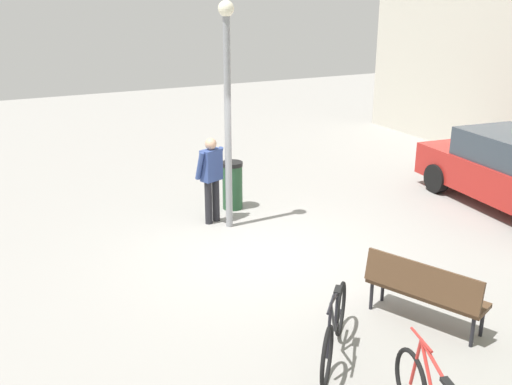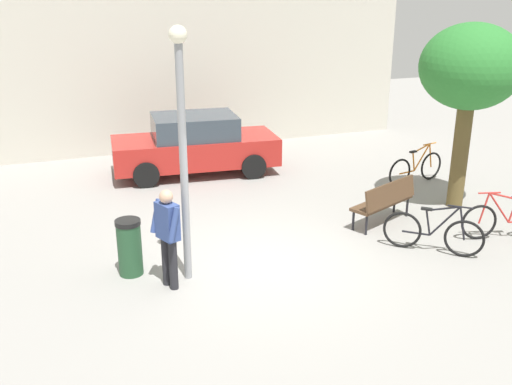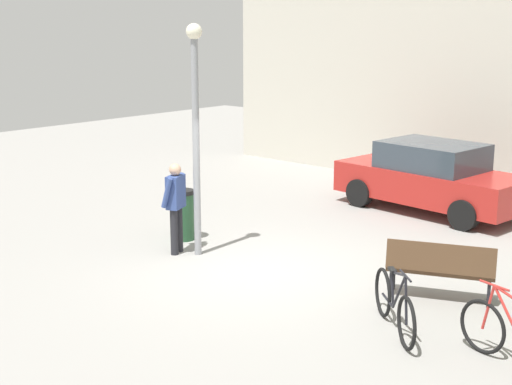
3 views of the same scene
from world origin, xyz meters
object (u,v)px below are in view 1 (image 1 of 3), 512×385
at_px(park_bench, 424,288).
at_px(bicycle_black, 334,329).
at_px(lamppost, 227,97).
at_px(person_by_lamppost, 211,174).
at_px(trash_bin, 232,185).

xyz_separation_m(park_bench, bicycle_black, (0.09, -1.47, -0.16)).
bearing_deg(park_bench, bicycle_black, -86.44).
bearing_deg(lamppost, bicycle_black, -7.88).
bearing_deg(lamppost, person_by_lamppost, -149.97).
height_order(lamppost, park_bench, lamppost).
bearing_deg(lamppost, trash_bin, 151.80).
height_order(person_by_lamppost, park_bench, person_by_lamppost).
bearing_deg(person_by_lamppost, bicycle_black, -4.93).
xyz_separation_m(person_by_lamppost, bicycle_black, (4.81, -0.41, -0.58)).
distance_m(lamppost, park_bench, 4.84).
height_order(bicycle_black, trash_bin, trash_bin).
height_order(park_bench, bicycle_black, bicycle_black).
bearing_deg(park_bench, person_by_lamppost, -167.40).
bearing_deg(park_bench, trash_bin, -175.85).
bearing_deg(bicycle_black, person_by_lamppost, 175.07).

